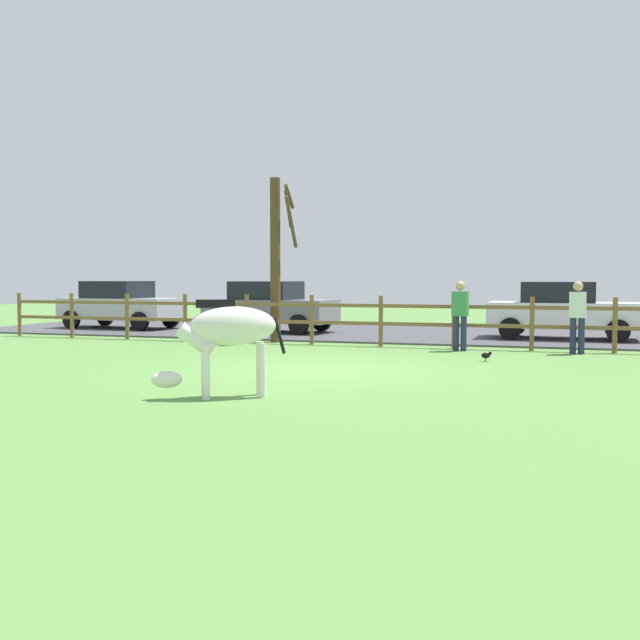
# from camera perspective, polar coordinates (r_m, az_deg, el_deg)

# --- Properties ---
(ground_plane) EXTENTS (60.00, 60.00, 0.00)m
(ground_plane) POSITION_cam_1_polar(r_m,az_deg,el_deg) (14.12, 0.13, -3.78)
(ground_plane) COLOR #5B8C42
(parking_asphalt) EXTENTS (28.00, 7.40, 0.05)m
(parking_asphalt) POSITION_cam_1_polar(r_m,az_deg,el_deg) (23.10, 7.24, -1.01)
(parking_asphalt) COLOR #47474C
(parking_asphalt) RESTS_ON ground_plane
(paddock_fence) EXTENTS (21.99, 0.11, 1.27)m
(paddock_fence) POSITION_cam_1_polar(r_m,az_deg,el_deg) (18.87, 4.63, 0.18)
(paddock_fence) COLOR brown
(paddock_fence) RESTS_ON ground_plane
(bare_tree) EXTENTS (0.65, 0.97, 4.36)m
(bare_tree) POSITION_cam_1_polar(r_m,az_deg,el_deg) (20.09, -3.31, 4.87)
(bare_tree) COLOR #513A23
(bare_tree) RESTS_ON ground_plane
(zebra) EXTENTS (1.74, 1.18, 1.41)m
(zebra) POSITION_cam_1_polar(r_m,az_deg,el_deg) (10.88, -7.03, -1.00)
(zebra) COLOR white
(zebra) RESTS_ON ground_plane
(crow_on_grass) EXTENTS (0.21, 0.10, 0.20)m
(crow_on_grass) POSITION_cam_1_polar(r_m,az_deg,el_deg) (15.87, 12.48, -2.62)
(crow_on_grass) COLOR black
(crow_on_grass) RESTS_ON ground_plane
(parked_car_white) EXTENTS (4.03, 1.93, 1.56)m
(parked_car_white) POSITION_cam_1_polar(r_m,az_deg,el_deg) (21.58, 17.89, 0.74)
(parked_car_white) COLOR white
(parked_car_white) RESTS_ON parking_asphalt
(parked_car_grey) EXTENTS (4.14, 2.17, 1.56)m
(parked_car_grey) POSITION_cam_1_polar(r_m,az_deg,el_deg) (23.29, -3.84, 1.06)
(parked_car_grey) COLOR slate
(parked_car_grey) RESTS_ON parking_asphalt
(parked_car_silver) EXTENTS (4.13, 2.14, 1.56)m
(parked_car_silver) POSITION_cam_1_polar(r_m,az_deg,el_deg) (25.77, -14.89, 1.17)
(parked_car_silver) COLOR #B7BABF
(parked_car_silver) RESTS_ON parking_asphalt
(visitor_left_of_tree) EXTENTS (0.37, 0.24, 1.64)m
(visitor_left_of_tree) POSITION_cam_1_polar(r_m,az_deg,el_deg) (17.88, 18.93, 0.44)
(visitor_left_of_tree) COLOR #232847
(visitor_left_of_tree) RESTS_ON ground_plane
(visitor_right_of_tree) EXTENTS (0.38, 0.26, 1.64)m
(visitor_right_of_tree) POSITION_cam_1_polar(r_m,az_deg,el_deg) (17.94, 10.56, 0.57)
(visitor_right_of_tree) COLOR #232847
(visitor_right_of_tree) RESTS_ON ground_plane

